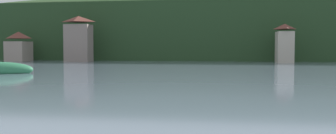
% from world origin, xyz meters
% --- Properties ---
extents(wooded_hillside, '(352.00, 75.35, 35.24)m').
position_xyz_m(wooded_hillside, '(-14.03, 153.31, 5.96)').
color(wooded_hillside, '#264223').
rests_on(wooded_hillside, ground_plane).
extents(shore_building_west, '(4.81, 5.26, 6.87)m').
position_xyz_m(shore_building_west, '(-45.04, 104.19, 3.34)').
color(shore_building_west, gray).
rests_on(shore_building_west, ground_plane).
extents(shore_building_westcentral, '(5.86, 4.02, 10.27)m').
position_xyz_m(shore_building_westcentral, '(-30.02, 103.60, 4.99)').
color(shore_building_westcentral, gray).
rests_on(shore_building_westcentral, ground_plane).
extents(shore_building_central, '(3.43, 5.27, 8.15)m').
position_xyz_m(shore_building_central, '(15.01, 104.19, 3.96)').
color(shore_building_central, '#BCB29E').
rests_on(shore_building_central, ground_plane).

